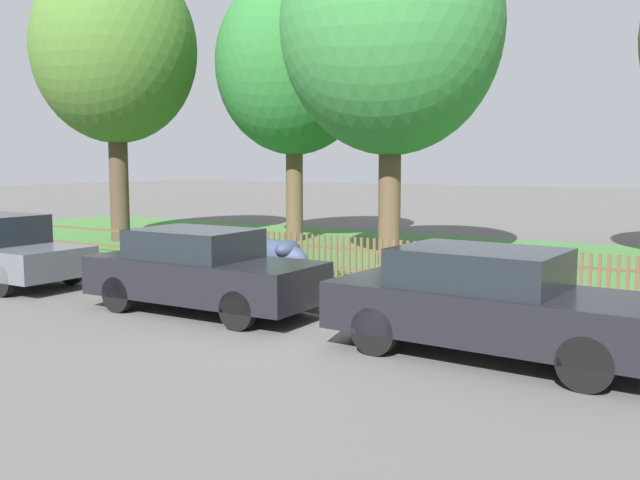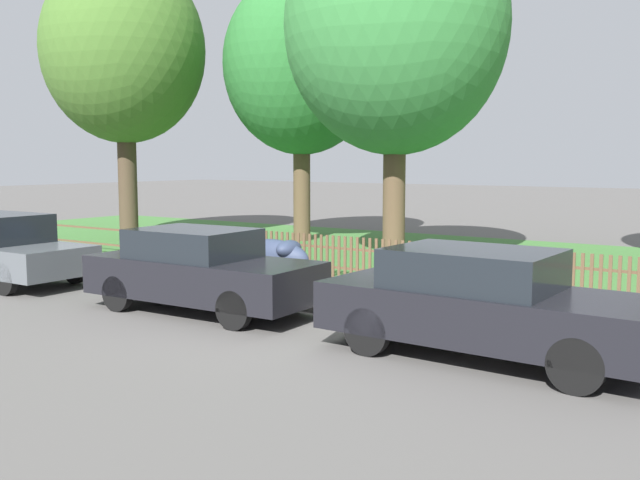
# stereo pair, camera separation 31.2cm
# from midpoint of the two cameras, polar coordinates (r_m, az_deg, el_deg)

# --- Properties ---
(ground_plane) EXTENTS (120.00, 120.00, 0.00)m
(ground_plane) POSITION_cam_midpoint_polar(r_m,az_deg,el_deg) (11.89, 0.92, -5.97)
(ground_plane) COLOR #565451
(kerb_stone) EXTENTS (39.40, 0.20, 0.12)m
(kerb_stone) POSITION_cam_midpoint_polar(r_m,az_deg,el_deg) (11.96, 1.19, -5.61)
(kerb_stone) COLOR gray
(kerb_stone) RESTS_ON ground
(grass_strip) EXTENTS (39.40, 9.77, 0.01)m
(grass_strip) POSITION_cam_midpoint_polar(r_m,az_deg,el_deg) (18.87, 14.19, -1.54)
(grass_strip) COLOR #3D7033
(grass_strip) RESTS_ON ground
(park_fence) EXTENTS (39.40, 0.05, 0.96)m
(park_fence) POSITION_cam_midpoint_polar(r_m,az_deg,el_deg) (14.37, 7.53, -1.94)
(park_fence) COLOR brown
(park_fence) RESTS_ON ground
(parked_car_black_saloon) EXTENTS (4.17, 1.78, 1.43)m
(parked_car_black_saloon) POSITION_cam_midpoint_polar(r_m,az_deg,el_deg) (16.16, -23.69, -0.63)
(parked_car_black_saloon) COLOR #51565B
(parked_car_black_saloon) RESTS_ON ground
(parked_car_navy_estate) EXTENTS (4.12, 1.77, 1.40)m
(parked_car_navy_estate) POSITION_cam_midpoint_polar(r_m,az_deg,el_deg) (12.12, -8.81, -2.39)
(parked_car_navy_estate) COLOR black
(parked_car_navy_estate) RESTS_ON ground
(parked_car_red_compact) EXTENTS (4.36, 1.80, 1.41)m
(parked_car_red_compact) POSITION_cam_midpoint_polar(r_m,az_deg,el_deg) (9.44, 13.94, -4.93)
(parked_car_red_compact) COLOR black
(parked_car_red_compact) RESTS_ON ground
(covered_motorcycle) EXTENTS (1.87, 0.72, 0.98)m
(covered_motorcycle) POSITION_cam_midpoint_polar(r_m,az_deg,el_deg) (14.24, -3.09, -1.45)
(covered_motorcycle) COLOR black
(covered_motorcycle) RESTS_ON ground
(tree_nearest_kerb) EXTENTS (5.03, 5.03, 8.87)m
(tree_nearest_kerb) POSITION_cam_midpoint_polar(r_m,az_deg,el_deg) (23.65, -15.05, 14.41)
(tree_nearest_kerb) COLOR #473828
(tree_nearest_kerb) RESTS_ON ground
(tree_behind_motorcycle) EXTENTS (4.88, 4.88, 8.33)m
(tree_behind_motorcycle) POSITION_cam_midpoint_polar(r_m,az_deg,el_deg) (22.77, -1.09, 13.83)
(tree_behind_motorcycle) COLOR brown
(tree_behind_motorcycle) RESTS_ON ground
(tree_mid_park) EXTENTS (5.32, 5.32, 8.78)m
(tree_mid_park) POSITION_cam_midpoint_polar(r_m,az_deg,el_deg) (17.70, 6.62, 16.61)
(tree_mid_park) COLOR brown
(tree_mid_park) RESTS_ON ground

